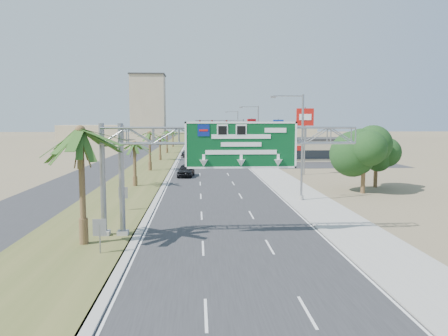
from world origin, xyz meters
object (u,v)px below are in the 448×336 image
car_far (188,153)px  store_building (321,150)px  palm_near (80,131)px  car_mid_lane (218,162)px  pole_sign_red_far (252,126)px  car_left_lane (186,170)px  car_right_lane (220,151)px  signal_mast (234,134)px  sign_gantry (216,144)px  pole_sign_blue (278,129)px  pole_sign_red_near (305,121)px

car_far → store_building: bearing=-11.0°
palm_near → car_mid_lane: size_ratio=1.83×
store_building → pole_sign_red_far: 19.78m
car_far → car_left_lane: bearing=-82.9°
car_right_lane → pole_sign_red_far: (7.32, 1.64, 5.75)m
car_mid_lane → store_building: bearing=35.9°
palm_near → signal_mast: (14.37, 63.97, -2.08)m
sign_gantry → car_right_lane: (3.78, 69.53, -5.28)m
pole_sign_red_far → car_left_lane: bearing=-109.2°
pole_sign_blue → store_building: bearing=13.0°
palm_near → car_right_lane: palm_near is taller
palm_near → car_left_lane: size_ratio=1.66×
sign_gantry → pole_sign_red_near: 35.04m
sign_gantry → car_left_lane: sign_gantry is taller
car_right_lane → pole_sign_red_far: bearing=19.9°
store_building → car_far: bearing=162.8°
signal_mast → car_left_lane: (-9.07, -30.98, -3.99)m
palm_near → car_left_lane: palm_near is taller
store_building → pole_sign_blue: size_ratio=2.24×
car_mid_lane → car_right_lane: size_ratio=0.81×
car_left_lane → pole_sign_red_near: bearing=10.1°
pole_sign_red_far → car_right_lane: bearing=-167.4°
palm_near → pole_sign_red_near: (21.90, 34.12, 0.59)m
car_left_lane → pole_sign_red_far: 42.83m
sign_gantry → car_far: 64.53m
signal_mast → car_far: signal_mast is taller
car_mid_lane → pole_sign_blue: size_ratio=0.57×
car_far → sign_gantry: bearing=-80.8°
palm_near → car_mid_lane: bearing=77.3°
car_left_lane → pole_sign_red_far: bearing=77.1°
store_building → car_mid_lane: 24.14m
pole_sign_blue → pole_sign_red_far: size_ratio=0.97×
sign_gantry → pole_sign_red_near: pole_sign_red_near is taller
car_right_lane → pole_sign_red_near: size_ratio=0.59×
car_right_lane → car_far: (-7.11, -5.30, 0.03)m
sign_gantry → car_right_lane: bearing=86.9°
palm_near → pole_sign_blue: size_ratio=1.04×
store_building → car_far: store_building is taller
store_building → car_right_lane: (-19.28, 13.46, -1.22)m
sign_gantry → car_right_lane: size_ratio=2.98×
car_left_lane → car_right_lane: (6.62, 38.46, -0.08)m
store_building → pole_sign_blue: pole_sign_blue is taller
sign_gantry → pole_sign_red_near: size_ratio=1.76×
car_left_lane → car_mid_lane: car_left_lane is taller
car_mid_lane → car_far: 21.04m
sign_gantry → signal_mast: 62.37m
store_building → car_right_lane: 23.54m
car_right_lane → store_building: bearing=-27.6°
sign_gantry → car_far: sign_gantry is taller
store_building → car_mid_lane: size_ratio=3.95×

